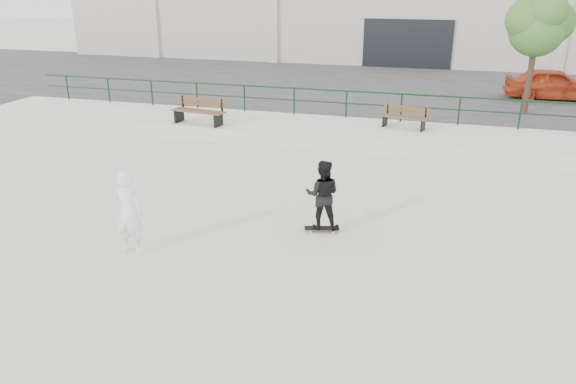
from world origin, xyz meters
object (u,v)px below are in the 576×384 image
(tree, at_px, (539,23))
(standing_skater, at_px, (323,195))
(seated_skater, at_px, (129,212))
(skateboard, at_px, (322,228))
(bench_left, at_px, (199,111))
(red_car, at_px, (553,84))
(bench_right, at_px, (405,117))

(tree, xyz_separation_m, standing_skater, (-5.33, -11.64, -2.96))
(tree, relative_size, seated_skater, 2.49)
(skateboard, xyz_separation_m, seated_skater, (-3.58, -2.09, 0.82))
(skateboard, distance_m, seated_skater, 4.23)
(tree, bearing_deg, bench_left, -156.04)
(standing_skater, bearing_deg, skateboard, -104.77)
(skateboard, distance_m, standing_skater, 0.82)
(red_car, distance_m, standing_skater, 16.10)
(bench_left, xyz_separation_m, tree, (11.32, 5.03, 2.90))
(skateboard, bearing_deg, tree, 49.80)
(bench_right, relative_size, seated_skater, 0.94)
(bench_left, relative_size, red_car, 0.52)
(bench_right, xyz_separation_m, standing_skater, (-1.06, -8.04, 0.02))
(bench_right, bearing_deg, standing_skater, -85.48)
(bench_left, height_order, bench_right, bench_left)
(tree, bearing_deg, red_car, 66.63)
(red_car, xyz_separation_m, skateboard, (-6.63, -14.66, -1.09))
(bench_left, height_order, seated_skater, seated_skater)
(standing_skater, xyz_separation_m, seated_skater, (-3.58, -2.09, 0.01))
(red_car, height_order, seated_skater, red_car)
(standing_skater, bearing_deg, tree, -122.24)
(bench_right, xyz_separation_m, red_car, (5.58, 6.62, 0.29))
(bench_right, height_order, skateboard, bench_right)
(bench_left, distance_m, bench_right, 7.20)
(bench_right, relative_size, tree, 0.38)
(skateboard, relative_size, standing_skater, 0.51)
(seated_skater, bearing_deg, bench_left, -75.17)
(bench_left, distance_m, red_car, 14.99)
(standing_skater, bearing_deg, seated_skater, 22.64)
(bench_right, xyz_separation_m, skateboard, (-1.06, -8.04, -0.80))
(skateboard, relative_size, seated_skater, 0.45)
(tree, distance_m, skateboard, 13.34)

